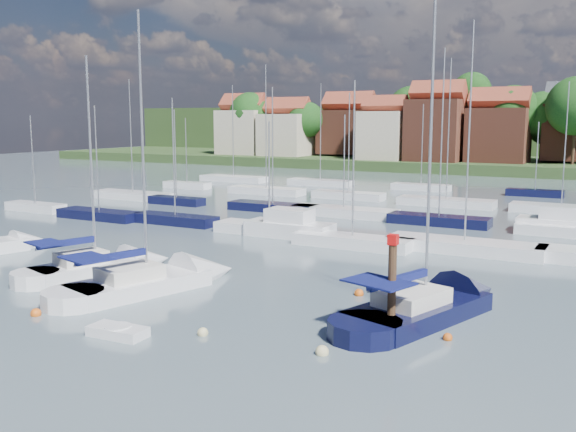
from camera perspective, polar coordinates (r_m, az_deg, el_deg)
The scene contains 14 objects.
ground at distance 67.06m, azimuth 12.37°, elevation 0.52°, with size 260.00×260.00×0.00m, color #4D6068.
sailboat_left at distance 40.35m, azimuth -15.92°, elevation -4.41°, with size 5.50×10.52×13.90m.
sailboat_centre at distance 36.27m, azimuth -11.15°, elevation -5.71°, with size 6.30×12.23×16.06m.
sailboat_navy at distance 31.89m, azimuth 13.12°, elevation -7.77°, with size 6.79×12.64×16.92m.
tender at distance 28.84m, azimuth -14.89°, elevation -9.90°, with size 2.63×1.33×0.55m.
timber_piling at distance 28.28m, azimuth 9.18°, elevation -7.81°, with size 0.40×0.40×6.63m.
buoy_c at distance 34.18m, azimuth -18.28°, elevation -7.49°, with size 0.42×0.42×0.42m, color #D85914.
buoy_d at distance 28.36m, azimuth -7.59°, elevation -10.45°, with size 0.47×0.47×0.47m, color beige.
buoy_e at distance 34.34m, azimuth 6.32°, elevation -7.02°, with size 0.50×0.50×0.50m, color #D85914.
buoy_f at distance 26.01m, azimuth 3.04°, elevation -12.18°, with size 0.54×0.54×0.54m, color beige.
buoy_g at distance 32.99m, azimuth -21.49°, elevation -8.24°, with size 0.51×0.51×0.51m, color #D85914.
buoy_h at distance 28.36m, azimuth 14.00°, elevation -10.64°, with size 0.41×0.41×0.41m, color #D85914.
marina_field at distance 61.86m, azimuth 12.81°, elevation 0.24°, with size 79.62×41.41×15.93m.
far_shore_town at distance 157.38m, azimuth 22.82°, elevation 6.29°, with size 212.46×90.00×22.27m.
Camera 1 is at (18.43, -23.81, 9.24)m, focal length 40.00 mm.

